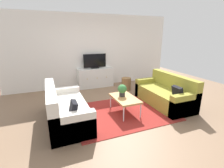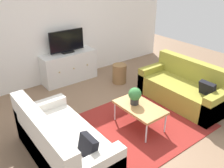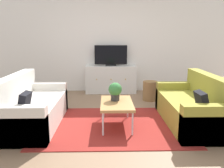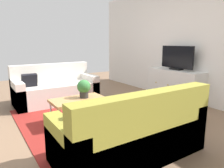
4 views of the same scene
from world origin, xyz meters
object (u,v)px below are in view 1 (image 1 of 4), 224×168
Objects in this scene: tv_console at (95,78)px; wicker_basket at (126,84)px; potted_plant at (122,90)px; coffee_table at (125,99)px; flat_screen_tv at (95,61)px; couch_right_side at (166,94)px; couch_left_side at (64,111)px.

wicker_basket is at bearing -41.99° from tv_console.
potted_plant reaches higher than tv_console.
coffee_table is 2.45m from tv_console.
potted_plant is 0.36× the size of flat_screen_tv.
flat_screen_tv reaches higher than potted_plant.
tv_console is at bearing 91.24° from coffee_table.
tv_console is at bearing -90.00° from flat_screen_tv.
wicker_basket is (0.92, -0.83, -0.13)m from tv_console.
wicker_basket reaches higher than coffee_table.
couch_right_side is at bearing -71.81° from wicker_basket.
flat_screen_tv is at bearing 90.00° from tv_console.
couch_right_side is 1.38m from coffee_table.
wicker_basket is at bearing 108.19° from couch_right_side.
potted_plant is at bearing 101.00° from coffee_table.
coffee_table is 1.85m from wicker_basket.
couch_left_side is at bearing -146.74° from wicker_basket.
wicker_basket is at bearing 62.05° from coffee_table.
tv_console reaches higher than wicker_basket.
couch_left_side is at bearing -178.64° from potted_plant.
wicker_basket is (-0.51, 1.55, -0.06)m from couch_right_side.
couch_right_side is 1.43m from potted_plant.
flat_screen_tv is at bearing 91.23° from coffee_table.
couch_left_side reaches higher than tv_console.
flat_screen_tv is at bearing 90.76° from potted_plant.
coffee_table is at bearing -117.95° from wicker_basket.
flat_screen_tv is 1.46m from wicker_basket.
couch_left_side is at bearing -121.10° from flat_screen_tv.
flat_screen_tv is 1.87× the size of wicker_basket.
potted_plant is 1.79m from wicker_basket.
potted_plant is 2.39m from flat_screen_tv.
tv_console is 0.63m from flat_screen_tv.
tv_console is (-0.03, 2.34, -0.23)m from potted_plant.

